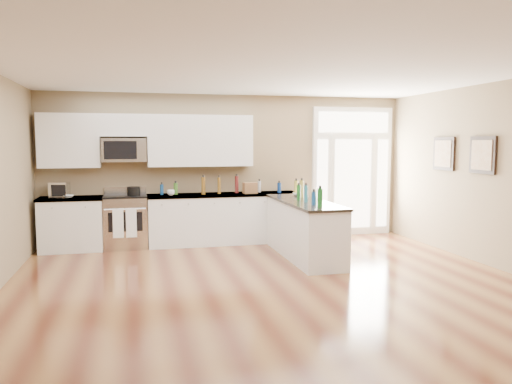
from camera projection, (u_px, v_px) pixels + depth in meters
ground at (292, 303)px, 5.90m from camera, size 8.00×8.00×0.00m
room_shell at (293, 159)px, 5.73m from camera, size 8.00×8.00×8.00m
back_cabinet_left at (72, 226)px, 8.75m from camera, size 1.10×0.66×0.94m
back_cabinet_right at (224, 220)px, 9.39m from camera, size 2.85×0.66×0.94m
peninsula_cabinet at (304, 231)px, 8.24m from camera, size 0.69×2.32×0.94m
upper_cabinet_left at (69, 141)px, 8.74m from camera, size 1.04×0.33×0.95m
upper_cabinet_right at (200, 141)px, 9.28m from camera, size 1.94×0.33×0.95m
upper_cabinet_short at (124, 125)px, 8.93m from camera, size 0.82×0.33×0.40m
microwave at (124, 150)px, 8.94m from camera, size 0.78×0.41×0.42m
entry_door at (352, 171)px, 10.19m from camera, size 1.70×0.10×2.60m
wall_art_near at (444, 154)px, 8.67m from camera, size 0.05×0.58×0.58m
wall_art_far at (483, 155)px, 7.71m from camera, size 0.05×0.58×0.58m
kitchen_range at (126, 221)px, 8.96m from camera, size 0.76×0.68×1.08m
stockpot at (134, 191)px, 8.88m from camera, size 0.28×0.28×0.18m
toaster_oven at (59, 190)px, 8.69m from camera, size 0.35×0.30×0.26m
cardboard_box at (250, 188)px, 9.35m from camera, size 0.26×0.20×0.20m
bowl_left at (68, 196)px, 8.64m from camera, size 0.21×0.21×0.04m
bowl_peninsula at (298, 194)px, 8.89m from camera, size 0.24×0.24×0.06m
cup_counter at (171, 193)px, 9.00m from camera, size 0.16×0.16×0.10m
counter_bottles at (259, 189)px, 8.74m from camera, size 2.40×2.45×0.32m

